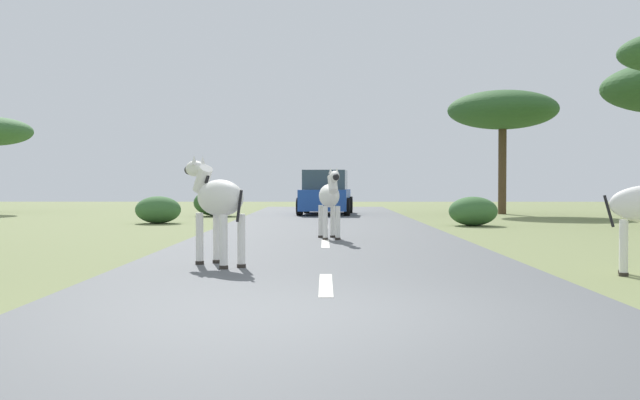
{
  "coord_description": "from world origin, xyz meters",
  "views": [
    {
      "loc": [
        0.0,
        -6.77,
        1.25
      ],
      "look_at": [
        -0.11,
        10.34,
        0.88
      ],
      "focal_mm": 41.46,
      "sensor_mm": 36.0,
      "label": 1
    }
  ],
  "objects_px": {
    "zebra_0": "(330,197)",
    "bush_2": "(473,211)",
    "tree_2": "(503,111)",
    "bush_1": "(158,210)",
    "bush_0": "(216,203)",
    "zebra_2": "(217,199)",
    "car_0": "(326,194)"
  },
  "relations": [
    {
      "from": "car_0",
      "to": "bush_0",
      "type": "xyz_separation_m",
      "value": [
        -4.25,
        -0.64,
        -0.33
      ]
    },
    {
      "from": "zebra_0",
      "to": "bush_0",
      "type": "bearing_deg",
      "value": -79.22
    },
    {
      "from": "tree_2",
      "to": "bush_1",
      "type": "distance_m",
      "value": 15.12
    },
    {
      "from": "bush_2",
      "to": "bush_1",
      "type": "bearing_deg",
      "value": 172.65
    },
    {
      "from": "bush_2",
      "to": "car_0",
      "type": "bearing_deg",
      "value": 121.67
    },
    {
      "from": "zebra_0",
      "to": "car_0",
      "type": "bearing_deg",
      "value": -97.99
    },
    {
      "from": "zebra_0",
      "to": "bush_2",
      "type": "bearing_deg",
      "value": -134.08
    },
    {
      "from": "bush_2",
      "to": "tree_2",
      "type": "bearing_deg",
      "value": 71.16
    },
    {
      "from": "car_0",
      "to": "bush_2",
      "type": "relative_size",
      "value": 3.07
    },
    {
      "from": "zebra_0",
      "to": "bush_1",
      "type": "xyz_separation_m",
      "value": [
        -5.4,
        7.26,
        -0.54
      ]
    },
    {
      "from": "zebra_0",
      "to": "car_0",
      "type": "height_order",
      "value": "car_0"
    },
    {
      "from": "zebra_2",
      "to": "tree_2",
      "type": "xyz_separation_m",
      "value": [
        8.96,
        19.8,
        3.26
      ]
    },
    {
      "from": "zebra_0",
      "to": "tree_2",
      "type": "height_order",
      "value": "tree_2"
    },
    {
      "from": "zebra_2",
      "to": "bush_2",
      "type": "relative_size",
      "value": 1.13
    },
    {
      "from": "tree_2",
      "to": "zebra_2",
      "type": "bearing_deg",
      "value": -114.35
    },
    {
      "from": "zebra_0",
      "to": "bush_1",
      "type": "distance_m",
      "value": 9.07
    },
    {
      "from": "bush_0",
      "to": "bush_2",
      "type": "height_order",
      "value": "bush_0"
    },
    {
      "from": "bush_0",
      "to": "bush_1",
      "type": "bearing_deg",
      "value": -101.53
    },
    {
      "from": "zebra_0",
      "to": "bush_0",
      "type": "relative_size",
      "value": 0.94
    },
    {
      "from": "zebra_2",
      "to": "bush_2",
      "type": "xyz_separation_m",
      "value": [
        6.03,
        11.22,
        -0.59
      ]
    },
    {
      "from": "zebra_0",
      "to": "bush_1",
      "type": "height_order",
      "value": "zebra_0"
    },
    {
      "from": "bush_0",
      "to": "bush_2",
      "type": "xyz_separation_m",
      "value": [
        8.66,
        -6.5,
        -0.09
      ]
    },
    {
      "from": "zebra_0",
      "to": "tree_2",
      "type": "xyz_separation_m",
      "value": [
        7.26,
        14.59,
        3.31
      ]
    },
    {
      "from": "bush_1",
      "to": "tree_2",
      "type": "bearing_deg",
      "value": 30.07
    },
    {
      "from": "bush_1",
      "to": "bush_0",
      "type": "bearing_deg",
      "value": 78.47
    },
    {
      "from": "car_0",
      "to": "bush_2",
      "type": "bearing_deg",
      "value": -54.16
    },
    {
      "from": "zebra_2",
      "to": "tree_2",
      "type": "distance_m",
      "value": 21.97
    },
    {
      "from": "zebra_0",
      "to": "bush_2",
      "type": "xyz_separation_m",
      "value": [
        4.33,
        6.01,
        -0.54
      ]
    },
    {
      "from": "zebra_0",
      "to": "tree_2",
      "type": "bearing_deg",
      "value": -124.75
    },
    {
      "from": "tree_2",
      "to": "bush_1",
      "type": "height_order",
      "value": "tree_2"
    },
    {
      "from": "tree_2",
      "to": "bush_2",
      "type": "bearing_deg",
      "value": -108.84
    },
    {
      "from": "zebra_2",
      "to": "bush_0",
      "type": "height_order",
      "value": "zebra_2"
    }
  ]
}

